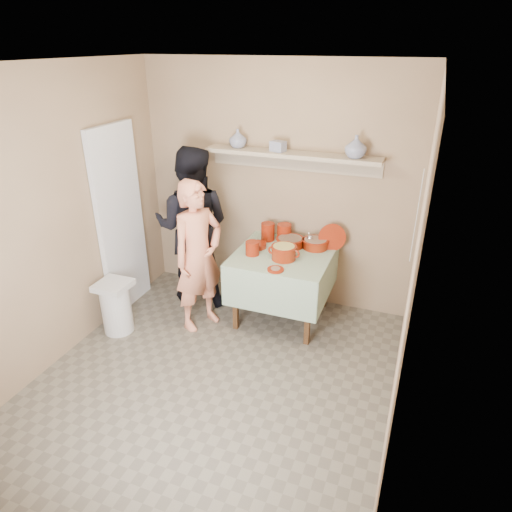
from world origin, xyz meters
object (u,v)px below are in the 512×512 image
at_px(person_cook, 198,257).
at_px(cazuela_rice, 284,251).
at_px(person_helper, 193,227).
at_px(trash_bin, 116,307).
at_px(serving_table, 283,264).

height_order(person_cook, cazuela_rice, person_cook).
xyz_separation_m(person_cook, person_helper, (-0.31, 0.47, 0.10)).
distance_m(person_helper, trash_bin, 1.16).
bearing_deg(person_helper, person_cook, 111.61).
relative_size(person_helper, cazuela_rice, 5.36).
bearing_deg(person_cook, serving_table, -35.26).
distance_m(serving_table, trash_bin, 1.76).
distance_m(person_helper, cazuela_rice, 1.12).
bearing_deg(person_helper, serving_table, 165.75).
bearing_deg(trash_bin, cazuela_rice, 24.95).
bearing_deg(serving_table, person_helper, 177.38).
distance_m(person_cook, person_helper, 0.57).
xyz_separation_m(person_cook, trash_bin, (-0.75, -0.43, -0.50)).
bearing_deg(cazuela_rice, serving_table, 108.02).
bearing_deg(trash_bin, person_cook, 29.71).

